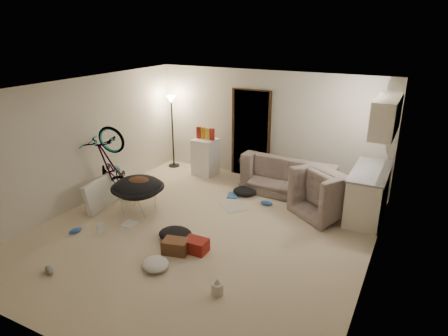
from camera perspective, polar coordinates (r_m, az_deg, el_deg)
The scene contains 38 objects.
floor at distance 7.11m, azimuth -3.06°, elevation -9.20°, with size 5.50×6.00×0.02m, color beige.
ceiling at distance 6.29m, azimuth -3.49°, elevation 11.30°, with size 5.50×6.00×0.02m, color white.
wall_back at distance 9.20m, azimuth 6.34°, elevation 5.98°, with size 5.50×0.02×2.50m, color beige.
wall_front at distance 4.52m, azimuth -23.39°, elevation -11.01°, with size 5.50×0.02×2.50m, color beige.
wall_left at distance 8.29m, azimuth -19.96°, elevation 3.32°, with size 0.02×6.00×2.50m, color beige.
wall_right at distance 5.79m, azimuth 21.06°, elevation -3.82°, with size 0.02×6.00×2.50m, color beige.
doorway at distance 9.37m, azimuth 3.91°, elevation 4.85°, with size 0.85×0.10×2.04m, color black.
door_trim at distance 9.34m, azimuth 3.84°, elevation 4.81°, with size 0.97×0.04×2.10m, color #352112.
floor_lamp at distance 9.98m, azimuth -7.46°, elevation 7.36°, with size 0.28×0.28×1.81m.
kitchen_counter at distance 7.96m, azimuth 19.88°, elevation -3.53°, with size 0.60×1.50×0.88m, color white.
counter_top at distance 7.80m, azimuth 20.27°, elevation -0.43°, with size 0.64×1.54×0.04m, color gray.
kitchen_uppers at distance 7.51m, azimuth 22.20°, elevation 6.95°, with size 0.38×1.40×0.65m, color white.
sofa at distance 8.74m, azimuth 9.52°, elevation -1.50°, with size 2.05×0.80×0.60m, color #373D36.
armchair at distance 7.89m, azimuth 15.16°, elevation -4.05°, with size 1.04×0.91×0.67m, color #373D36.
bicycle at distance 8.43m, azimuth -15.66°, elevation -1.81°, with size 0.57×1.65×0.87m, color black.
book_asset at distance 7.33m, azimuth -17.63°, elevation -9.09°, with size 0.15×0.20×0.02m, color maroon.
mini_fridge at distance 9.61m, azimuth -2.67°, elevation 1.63°, with size 0.51×0.51×0.87m, color white.
snack_box_0 at distance 9.53m, azimuth -3.61°, elevation 5.00°, with size 0.10×0.07×0.30m, color maroon.
snack_box_1 at distance 9.47m, azimuth -2.99°, elevation 4.92°, with size 0.10×0.07×0.30m, color #BD7817.
snack_box_2 at distance 9.42m, azimuth -2.36°, elevation 4.83°, with size 0.10×0.07×0.30m, color gold.
snack_box_3 at distance 9.36m, azimuth -1.71°, elevation 4.75°, with size 0.10×0.07×0.30m, color maroon.
saucer_chair at distance 7.80m, azimuth -12.18°, elevation -3.34°, with size 1.01×1.01×0.72m.
hoodie at distance 7.68m, azimuth -12.14°, elevation -2.09°, with size 0.48×0.40×0.22m, color #482818.
sofa_drape at distance 8.96m, azimuth 3.85°, elevation 0.94°, with size 0.56×0.46×0.28m, color black.
tv_box at distance 8.24m, azimuth -17.29°, elevation -3.56°, with size 0.11×0.88×0.58m, color silver.
drink_case_a at distance 6.52m, azimuth -6.94°, elevation -11.05°, with size 0.39×0.28×0.22m, color brown.
drink_case_b at distance 6.51m, azimuth -4.05°, elevation -10.99°, with size 0.37×0.28×0.22m, color maroon.
juicer at distance 5.61m, azimuth -0.96°, elevation -16.75°, with size 0.17×0.17×0.24m.
newspaper at distance 8.05m, azimuth 1.34°, elevation -5.42°, with size 0.44×0.57×0.01m, color #B8B6AA.
book_blue at distance 8.49m, azimuth 1.28°, elevation -3.95°, with size 0.21×0.29×0.03m, color #315EB2.
book_white at distance 7.54m, azimuth -13.47°, elevation -7.77°, with size 0.21×0.27×0.03m, color silver.
shoe_0 at distance 8.11m, azimuth 6.11°, elevation -4.99°, with size 0.26×0.11×0.10m, color #315EB2.
shoe_1 at distance 8.93m, azimuth 2.51°, elevation -2.50°, with size 0.26×0.10×0.09m, color slate.
shoe_2 at distance 7.52m, azimuth -20.46°, elevation -8.37°, with size 0.25×0.10×0.09m, color #315EB2.
shoe_3 at distance 6.56m, azimuth -23.68°, elevation -13.22°, with size 0.25×0.10×0.09m, color slate.
clothes_lump_a at distance 6.90m, azimuth -6.97°, elevation -9.35°, with size 0.58×0.50×0.19m, color black.
clothes_lump_b at distance 8.55m, azimuth 3.01°, elevation -3.33°, with size 0.51×0.44×0.16m, color black.
clothes_lump_c at distance 6.21m, azimuth -9.75°, elevation -13.37°, with size 0.45×0.39×0.14m, color silver.
Camera 1 is at (3.19, -5.34, 3.45)m, focal length 32.00 mm.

